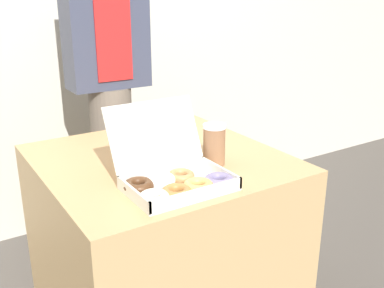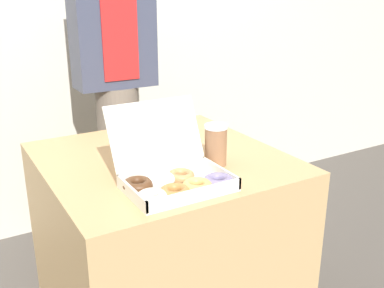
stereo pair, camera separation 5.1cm
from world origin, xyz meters
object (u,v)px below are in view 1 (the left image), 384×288
(coffee_cup, at_px, (214,144))
(napkin_holder, at_px, (168,121))
(donut_box, at_px, (173,178))
(person_customer, at_px, (108,74))

(coffee_cup, relative_size, napkin_holder, 1.23)
(donut_box, relative_size, napkin_holder, 2.91)
(person_customer, bearing_deg, donut_box, -100.66)
(napkin_holder, distance_m, person_customer, 0.45)
(coffee_cup, relative_size, person_customer, 0.09)
(napkin_holder, xyz_separation_m, person_customer, (-0.09, 0.42, 0.15))
(donut_box, distance_m, napkin_holder, 0.56)
(napkin_holder, height_order, person_customer, person_customer)
(person_customer, bearing_deg, coffee_cup, -86.36)
(donut_box, bearing_deg, napkin_holder, 62.23)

